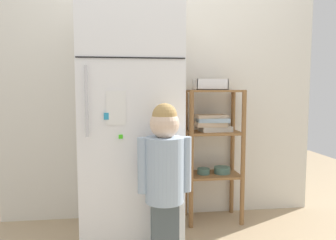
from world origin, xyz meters
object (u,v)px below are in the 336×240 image
at_px(refrigerator, 132,121).
at_px(fruit_bin, 209,86).
at_px(pantry_shelf_unit, 213,140).
at_px(child_standing, 165,169).

distance_m(refrigerator, fruit_bin, 0.71).
bearing_deg(pantry_shelf_unit, fruit_bin, 178.05).
bearing_deg(refrigerator, fruit_bin, 16.50).
relative_size(child_standing, pantry_shelf_unit, 0.93).
relative_size(refrigerator, fruit_bin, 6.80).
height_order(refrigerator, fruit_bin, refrigerator).
height_order(child_standing, pantry_shelf_unit, pantry_shelf_unit).
relative_size(refrigerator, pantry_shelf_unit, 1.59).
distance_m(pantry_shelf_unit, fruit_bin, 0.45).
height_order(refrigerator, pantry_shelf_unit, refrigerator).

